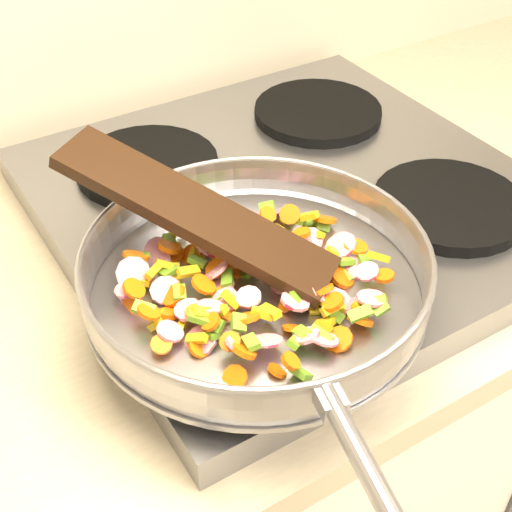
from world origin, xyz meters
TOP-DOWN VIEW (x-y plane):
  - cooktop at (-0.70, 1.67)m, footprint 0.60×0.60m
  - grate_fl at (-0.84, 1.52)m, footprint 0.19×0.19m
  - grate_fr at (-0.56, 1.52)m, footprint 0.19×0.19m
  - grate_bl at (-0.84, 1.81)m, footprint 0.19×0.19m
  - grate_br at (-0.56, 1.81)m, footprint 0.19×0.19m
  - saute_pan at (-0.85, 1.50)m, footprint 0.40×0.56m
  - vegetable_heap at (-0.86, 1.51)m, footprint 0.28×0.27m
  - wooden_spatula at (-0.88, 1.58)m, footprint 0.23×0.29m

SIDE VIEW (x-z plane):
  - cooktop at x=-0.70m, z-range 0.90..0.94m
  - grate_fl at x=-0.84m, z-range 0.94..0.96m
  - grate_fr at x=-0.56m, z-range 0.94..0.96m
  - grate_bl at x=-0.84m, z-range 0.94..0.96m
  - grate_br at x=-0.56m, z-range 0.94..0.96m
  - vegetable_heap at x=-0.86m, z-range 0.95..1.00m
  - saute_pan at x=-0.85m, z-range 0.96..1.02m
  - wooden_spatula at x=-0.88m, z-range 0.97..1.08m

